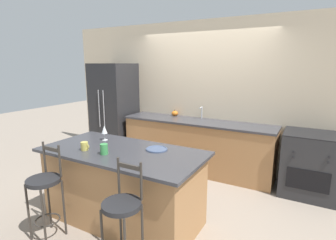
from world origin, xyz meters
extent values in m
plane|color=gray|center=(0.00, 0.00, 0.00)|extent=(18.00, 18.00, 0.00)
cube|color=beige|center=(0.00, 0.69, 1.35)|extent=(6.00, 0.07, 2.70)
cube|color=#A87547|center=(0.00, 0.37, 0.45)|extent=(2.72, 0.63, 0.90)
cube|color=#38383D|center=(0.00, 0.37, 0.92)|extent=(2.75, 0.67, 0.03)
cube|color=black|center=(0.00, 0.37, 0.93)|extent=(0.56, 0.35, 0.01)
cylinder|color=#ADAFB5|center=(0.00, 0.59, 1.05)|extent=(0.02, 0.02, 0.22)
cylinder|color=#ADAFB5|center=(0.00, 0.53, 1.15)|extent=(0.02, 0.12, 0.02)
cube|color=#A87547|center=(-0.16, -1.55, 0.44)|extent=(1.87, 0.85, 0.88)
cube|color=#38383D|center=(-0.16, -1.55, 0.90)|extent=(1.99, 0.97, 0.03)
cube|color=#232326|center=(-1.83, 0.29, 0.97)|extent=(0.77, 0.75, 1.94)
cylinder|color=#939399|center=(-1.89, -0.10, 1.07)|extent=(0.02, 0.02, 0.74)
cylinder|color=#939399|center=(-1.77, -0.10, 1.07)|extent=(0.02, 0.02, 0.74)
cube|color=#28282B|center=(1.82, 0.33, 0.47)|extent=(0.75, 0.68, 0.93)
cube|color=black|center=(1.82, -0.02, 0.35)|extent=(0.54, 0.01, 0.30)
cube|color=black|center=(1.82, 0.33, 0.94)|extent=(0.75, 0.68, 0.02)
cylinder|color=black|center=(1.61, -0.03, 0.73)|extent=(0.03, 0.02, 0.03)
cylinder|color=black|center=(2.03, -0.03, 0.73)|extent=(0.03, 0.02, 0.03)
cylinder|color=black|center=(1.61, -0.03, 0.65)|extent=(0.03, 0.02, 0.03)
cylinder|color=black|center=(2.03, -0.03, 0.65)|extent=(0.03, 0.02, 0.03)
cylinder|color=#332D28|center=(-0.82, -2.37, 0.33)|extent=(0.02, 0.02, 0.67)
cylinder|color=#332D28|center=(-0.57, -2.37, 0.33)|extent=(0.02, 0.02, 0.67)
cylinder|color=#332D28|center=(-0.82, -2.11, 0.33)|extent=(0.02, 0.02, 0.67)
cylinder|color=#332D28|center=(-0.57, -2.11, 0.33)|extent=(0.02, 0.02, 0.67)
torus|color=#332D28|center=(-0.69, -2.24, 0.21)|extent=(0.28, 0.28, 0.02)
cylinder|color=#232326|center=(-0.69, -2.24, 0.69)|extent=(0.36, 0.36, 0.04)
cylinder|color=#332D28|center=(-0.82, -2.11, 0.89)|extent=(0.02, 0.02, 0.36)
cylinder|color=#332D28|center=(-0.57, -2.11, 0.89)|extent=(0.02, 0.02, 0.36)
cube|color=#332D28|center=(-0.69, -2.11, 1.01)|extent=(0.26, 0.02, 0.04)
cylinder|color=#332D28|center=(0.24, -2.10, 0.33)|extent=(0.02, 0.02, 0.67)
cylinder|color=#332D28|center=(0.50, -2.10, 0.33)|extent=(0.02, 0.02, 0.67)
cylinder|color=#232326|center=(0.37, -2.23, 0.69)|extent=(0.36, 0.36, 0.04)
cylinder|color=#332D28|center=(0.24, -2.10, 0.89)|extent=(0.02, 0.02, 0.36)
cylinder|color=#332D28|center=(0.50, -2.10, 0.89)|extent=(0.02, 0.02, 0.36)
cube|color=#332D28|center=(0.37, -2.10, 1.01)|extent=(0.26, 0.02, 0.04)
cylinder|color=#425170|center=(0.19, -1.33, 0.92)|extent=(0.26, 0.26, 0.01)
torus|color=#425170|center=(0.19, -1.33, 0.93)|extent=(0.25, 0.25, 0.01)
cylinder|color=white|center=(-0.64, -1.33, 0.92)|extent=(0.07, 0.07, 0.00)
cylinder|color=white|center=(-0.64, -1.33, 0.97)|extent=(0.01, 0.01, 0.09)
cone|color=white|center=(-0.64, -1.33, 1.07)|extent=(0.08, 0.08, 0.11)
cylinder|color=#C1B251|center=(-0.55, -1.76, 0.97)|extent=(0.09, 0.09, 0.10)
torus|color=#C1B251|center=(-0.51, -1.76, 0.97)|extent=(0.07, 0.01, 0.07)
cylinder|color=#3D934C|center=(-0.25, -1.76, 0.98)|extent=(0.09, 0.09, 0.12)
ellipsoid|color=orange|center=(-0.55, 0.56, 0.99)|extent=(0.13, 0.13, 0.10)
cylinder|color=brown|center=(-0.55, 0.56, 1.05)|extent=(0.02, 0.02, 0.02)
camera|label=1|loc=(1.76, -3.89, 1.92)|focal=28.00mm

